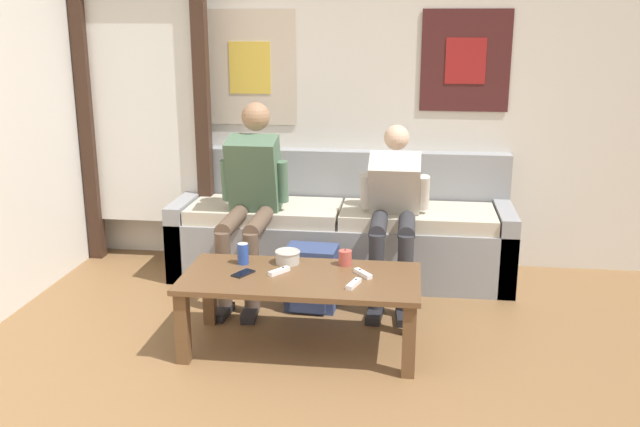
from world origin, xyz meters
name	(u,v)px	position (x,y,z in m)	size (l,w,h in m)	color
wall_back	(325,94)	(0.00, 2.65, 1.28)	(10.00, 0.07, 2.55)	silver
door_frame	(144,105)	(-1.32, 2.43, 1.20)	(1.00, 0.10, 2.15)	#382319
couch	(342,234)	(0.17, 2.29, 0.30)	(2.42, 0.72, 0.87)	gray
coffee_table	(301,287)	(0.07, 1.03, 0.37)	(1.33, 0.63, 0.44)	brown
person_seated_adult	(250,192)	(-0.41, 1.90, 0.69)	(0.47, 0.93, 1.27)	brown
person_seated_teen	(394,206)	(0.55, 1.93, 0.62)	(0.47, 0.93, 1.12)	#2D2D33
backpack	(311,279)	(0.04, 1.62, 0.20)	(0.34, 0.28, 0.41)	navy
ceramic_bowl	(288,256)	(-0.04, 1.24, 0.48)	(0.15, 0.15, 0.08)	#B7B2A8
pillar_candle	(345,258)	(0.30, 1.25, 0.48)	(0.08, 0.08, 0.10)	#B24C42
drink_can_blue	(243,254)	(-0.30, 1.19, 0.50)	(0.07, 0.07, 0.12)	#28479E
game_controller_near_left	(354,284)	(0.37, 0.92, 0.45)	(0.08, 0.15, 0.03)	white
game_controller_near_right	(363,274)	(0.41, 1.08, 0.45)	(0.11, 0.14, 0.03)	white
game_controller_far_center	(279,271)	(-0.06, 1.06, 0.45)	(0.11, 0.14, 0.03)	white
cell_phone	(243,273)	(-0.26, 1.02, 0.44)	(0.12, 0.15, 0.01)	black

